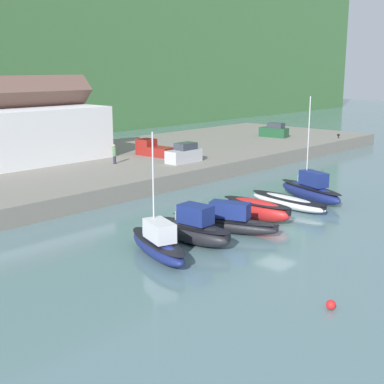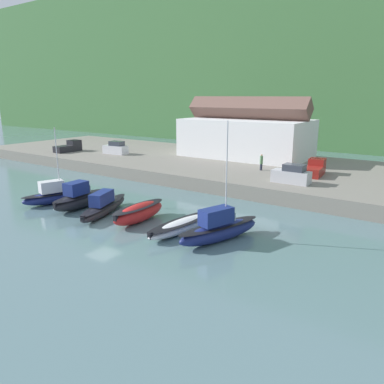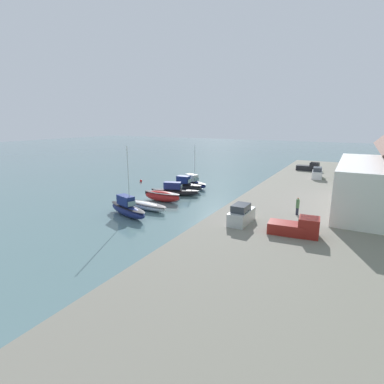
% 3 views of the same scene
% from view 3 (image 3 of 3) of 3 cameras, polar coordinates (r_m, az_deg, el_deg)
% --- Properties ---
extents(ground_plane, '(320.00, 320.00, 0.00)m').
position_cam_3_polar(ground_plane, '(51.13, -7.60, -0.93)').
color(ground_plane, slate).
extents(quay_promenade, '(98.37, 25.33, 1.67)m').
position_cam_3_polar(quay_promenade, '(41.63, 25.17, -4.28)').
color(quay_promenade, gray).
rests_on(quay_promenade, ground_plane).
extents(moored_boat_0, '(3.95, 7.23, 8.09)m').
position_cam_3_polar(moored_boat_0, '(57.85, 0.13, 1.81)').
color(moored_boat_0, navy).
rests_on(moored_boat_0, ground_plane).
extents(moored_boat_1, '(2.42, 6.64, 2.81)m').
position_cam_3_polar(moored_boat_1, '(54.63, -1.40, 1.23)').
color(moored_boat_1, black).
rests_on(moored_boat_1, ground_plane).
extents(moored_boat_2, '(4.39, 8.54, 2.33)m').
position_cam_3_polar(moored_boat_2, '(51.62, -3.37, 0.26)').
color(moored_boat_2, black).
rests_on(moored_boat_2, ground_plane).
extents(moored_boat_3, '(2.01, 6.48, 1.68)m').
position_cam_3_polar(moored_boat_3, '(47.96, -5.75, -0.76)').
color(moored_boat_3, red).
rests_on(moored_boat_3, ground_plane).
extents(moored_boat_4, '(2.79, 8.25, 1.04)m').
position_cam_3_polar(moored_boat_4, '(44.19, -9.07, -2.53)').
color(moored_boat_4, silver).
rests_on(moored_boat_4, ground_plane).
extents(moored_boat_5, '(4.18, 8.11, 9.47)m').
position_cam_3_polar(moored_boat_5, '(41.39, -12.22, -3.08)').
color(moored_boat_5, navy).
rests_on(moored_boat_5, ground_plane).
extents(parked_car_0, '(4.22, 1.85, 2.16)m').
position_cam_3_polar(parked_car_0, '(33.16, 9.38, -4.30)').
color(parked_car_0, '#B7B7BC').
rests_on(parked_car_0, quay_promenade).
extents(parked_car_2, '(4.35, 2.19, 2.16)m').
position_cam_3_polar(parked_car_2, '(63.20, 22.74, 3.28)').
color(parked_car_2, silver).
rests_on(parked_car_2, quay_promenade).
extents(pickup_truck_0, '(2.09, 4.78, 1.90)m').
position_cam_3_polar(pickup_truck_0, '(72.14, 21.52, 4.45)').
color(pickup_truck_0, black).
rests_on(pickup_truck_0, quay_promenade).
extents(pickup_truck_1, '(2.38, 4.88, 1.90)m').
position_cam_3_polar(pickup_truck_1, '(31.11, 19.52, -6.31)').
color(pickup_truck_1, maroon).
rests_on(pickup_truck_1, quay_promenade).
extents(person_on_quay, '(0.40, 0.40, 2.14)m').
position_cam_3_polar(person_on_quay, '(37.55, 19.47, -2.51)').
color(person_on_quay, '#232838').
rests_on(person_on_quay, quay_promenade).
extents(mooring_buoy_0, '(0.51, 0.51, 0.51)m').
position_cam_3_polar(mooring_buoy_0, '(63.82, -9.70, 2.10)').
color(mooring_buoy_0, red).
rests_on(mooring_buoy_0, ground_plane).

